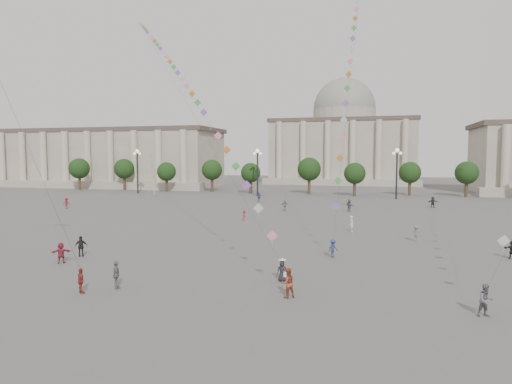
# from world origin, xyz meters

# --- Properties ---
(ground) EXTENTS (360.00, 360.00, 0.00)m
(ground) POSITION_xyz_m (0.00, 0.00, 0.00)
(ground) COLOR #555350
(ground) RESTS_ON ground
(hall_west) EXTENTS (84.00, 26.22, 17.20)m
(hall_west) POSITION_xyz_m (-75.00, 93.89, 8.43)
(hall_west) COLOR gray
(hall_west) RESTS_ON ground
(hall_central) EXTENTS (48.30, 34.30, 35.50)m
(hall_central) POSITION_xyz_m (0.00, 129.22, 14.23)
(hall_central) COLOR gray
(hall_central) RESTS_ON ground
(tree_row) EXTENTS (137.12, 5.12, 8.00)m
(tree_row) POSITION_xyz_m (0.00, 78.00, 5.39)
(tree_row) COLOR #3C2D1E
(tree_row) RESTS_ON ground
(lamp_post_far_west) EXTENTS (2.00, 0.90, 10.65)m
(lamp_post_far_west) POSITION_xyz_m (-45.00, 70.00, 7.35)
(lamp_post_far_west) COLOR #262628
(lamp_post_far_west) RESTS_ON ground
(lamp_post_mid_west) EXTENTS (2.00, 0.90, 10.65)m
(lamp_post_mid_west) POSITION_xyz_m (-15.00, 70.00, 7.35)
(lamp_post_mid_west) COLOR #262628
(lamp_post_mid_west) RESTS_ON ground
(lamp_post_mid_east) EXTENTS (2.00, 0.90, 10.65)m
(lamp_post_mid_east) POSITION_xyz_m (15.00, 70.00, 7.35)
(lamp_post_mid_east) COLOR #262628
(lamp_post_mid_east) RESTS_ON ground
(person_crowd_0) EXTENTS (1.22, 0.81, 1.93)m
(person_crowd_0) POSITION_xyz_m (-11.40, 57.17, 0.97)
(person_crowd_0) COLOR #3A4683
(person_crowd_0) RESTS_ON ground
(person_crowd_2) EXTENTS (1.22, 1.43, 1.91)m
(person_crowd_2) POSITION_xyz_m (-40.33, 37.40, 0.96)
(person_crowd_2) COLOR maroon
(person_crowd_2) RESTS_ON ground
(person_crowd_4) EXTENTS (1.33, 1.65, 1.76)m
(person_crowd_4) POSITION_xyz_m (5.74, 55.52, 0.88)
(person_crowd_4) COLOR silver
(person_crowd_4) RESTS_ON ground
(person_crowd_6) EXTENTS (1.28, 0.98, 1.74)m
(person_crowd_6) POSITION_xyz_m (14.94, 20.64, 0.87)
(person_crowd_6) COLOR slate
(person_crowd_6) RESTS_ON ground
(person_crowd_9) EXTENTS (1.87, 0.97, 1.93)m
(person_crowd_9) POSITION_xyz_m (20.49, 54.95, 0.96)
(person_crowd_9) COLOR black
(person_crowd_9) RESTS_ON ground
(person_crowd_10) EXTENTS (0.53, 0.70, 1.75)m
(person_crowd_10) POSITION_xyz_m (-35.67, 60.53, 0.87)
(person_crowd_10) COLOR #B4B4AF
(person_crowd_10) RESTS_ON ground
(person_crowd_12) EXTENTS (1.66, 1.66, 1.92)m
(person_crowd_12) POSITION_xyz_m (6.70, 45.51, 0.96)
(person_crowd_12) COLOR #58595D
(person_crowd_12) RESTS_ON ground
(person_crowd_13) EXTENTS (0.69, 0.82, 1.92)m
(person_crowd_13) POSITION_xyz_m (8.07, 25.27, 0.96)
(person_crowd_13) COLOR white
(person_crowd_13) RESTS_ON ground
(person_crowd_16) EXTENTS (1.14, 0.62, 1.85)m
(person_crowd_16) POSITION_xyz_m (-3.59, 43.64, 0.93)
(person_crowd_16) COLOR slate
(person_crowd_16) RESTS_ON ground
(person_crowd_17) EXTENTS (0.94, 1.11, 1.49)m
(person_crowd_17) POSITION_xyz_m (-6.83, 31.05, 0.75)
(person_crowd_17) COLOR #A02C2B
(person_crowd_17) RESTS_ON ground
(tourist_0) EXTENTS (1.01, 0.94, 1.67)m
(tourist_0) POSITION_xyz_m (-7.77, -4.06, 0.83)
(tourist_0) COLOR maroon
(tourist_0) RESTS_ON ground
(tourist_2) EXTENTS (1.65, 1.31, 1.76)m
(tourist_2) POSITION_xyz_m (-14.62, 2.85, 0.88)
(tourist_2) COLOR maroon
(tourist_2) RESTS_ON ground
(tourist_3) EXTENTS (0.98, 1.20, 1.92)m
(tourist_3) POSITION_xyz_m (-6.10, -2.55, 0.96)
(tourist_3) COLOR slate
(tourist_3) RESTS_ON ground
(tourist_4) EXTENTS (1.16, 0.96, 1.86)m
(tourist_4) POSITION_xyz_m (-14.55, 5.44, 0.93)
(tourist_4) COLOR black
(tourist_4) RESTS_ON ground
(kite_flyer_0) EXTENTS (1.15, 1.09, 1.88)m
(kite_flyer_0) POSITION_xyz_m (5.44, -1.53, 0.94)
(kite_flyer_0) COLOR brown
(kite_flyer_0) RESTS_ON ground
(kite_flyer_1) EXTENTS (1.16, 1.20, 1.64)m
(kite_flyer_1) POSITION_xyz_m (7.17, 10.79, 0.82)
(kite_flyer_1) COLOR navy
(kite_flyer_1) RESTS_ON ground
(kite_flyer_2) EXTENTS (1.06, 0.94, 1.83)m
(kite_flyer_2) POSITION_xyz_m (16.76, -2.12, 0.92)
(kite_flyer_2) COLOR #5E5D62
(kite_flyer_2) RESTS_ON ground
(hat_person) EXTENTS (0.76, 0.60, 1.69)m
(hat_person) POSITION_xyz_m (4.37, 2.06, 0.81)
(hat_person) COLOR black
(hat_person) RESTS_ON ground
(kite_train_west) EXTENTS (39.18, 52.95, 75.55)m
(kite_train_west) POSITION_xyz_m (-15.18, 26.76, 20.05)
(kite_train_west) COLOR #3F3F3F
(kite_train_west) RESTS_ON ground
(kite_train_mid) EXTENTS (1.96, 45.28, 67.32)m
(kite_train_mid) POSITION_xyz_m (7.81, 34.90, 28.36)
(kite_train_mid) COLOR #3F3F3F
(kite_train_mid) RESTS_ON ground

